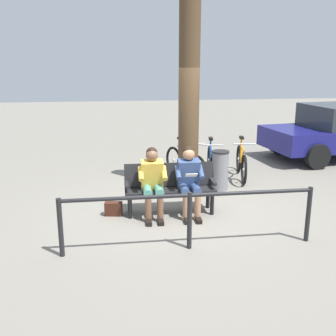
% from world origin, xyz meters
% --- Properties ---
extents(ground_plane, '(40.00, 40.00, 0.00)m').
position_xyz_m(ground_plane, '(0.00, 0.00, 0.00)').
color(ground_plane, slate).
extents(bench, '(1.61, 0.50, 0.87)m').
position_xyz_m(bench, '(0.21, 0.05, 0.51)').
color(bench, black).
rests_on(bench, ground).
extents(person_reading, '(0.50, 0.77, 1.20)m').
position_xyz_m(person_reading, '(-0.11, 0.22, 0.66)').
color(person_reading, '#334772').
rests_on(person_reading, ground).
extents(person_companion, '(0.50, 0.77, 1.20)m').
position_xyz_m(person_companion, '(0.53, 0.21, 0.66)').
color(person_companion, gold).
rests_on(person_companion, ground).
extents(handbag, '(0.32, 0.19, 0.24)m').
position_xyz_m(handbag, '(1.22, 0.11, 0.12)').
color(handbag, '#3F1E14').
rests_on(handbag, ground).
extents(tree_trunk, '(0.42, 0.42, 3.97)m').
position_xyz_m(tree_trunk, '(-0.37, -1.27, 1.99)').
color(tree_trunk, '#4C3823').
rests_on(tree_trunk, ground).
extents(litter_bin, '(0.36, 0.36, 0.83)m').
position_xyz_m(litter_bin, '(-1.01, -1.05, 0.42)').
color(litter_bin, slate).
rests_on(litter_bin, ground).
extents(bicycle_black, '(0.51, 1.66, 0.94)m').
position_xyz_m(bicycle_black, '(-1.72, -1.84, 0.36)').
color(bicycle_black, black).
rests_on(bicycle_black, ground).
extents(bicycle_green, '(0.49, 1.66, 0.94)m').
position_xyz_m(bicycle_green, '(-0.99, -1.81, 0.36)').
color(bicycle_green, black).
rests_on(bicycle_green, ground).
extents(bicycle_purple, '(0.73, 1.58, 0.94)m').
position_xyz_m(bicycle_purple, '(-0.42, -1.92, 0.36)').
color(bicycle_purple, black).
rests_on(bicycle_purple, ground).
extents(railing_fence, '(3.68, 0.07, 0.85)m').
position_xyz_m(railing_fence, '(0.14, 1.55, 0.61)').
color(railing_fence, black).
rests_on(railing_fence, ground).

